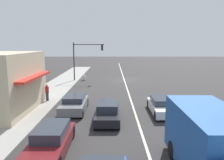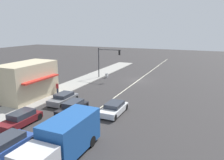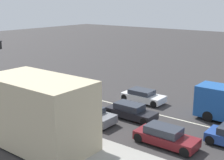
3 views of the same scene
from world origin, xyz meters
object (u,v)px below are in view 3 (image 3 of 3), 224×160
(van_white, at_px, (143,96))
(sedan_maroon, at_px, (165,136))
(pedestrian, at_px, (38,114))
(sedan_dark, at_px, (131,111))
(suv_grey, at_px, (90,115))

(van_white, bearing_deg, sedan_maroon, 41.50)
(sedan_maroon, xyz_separation_m, van_white, (-7.20, -6.37, -0.03))
(pedestrian, relative_size, van_white, 0.37)
(pedestrian, bearing_deg, sedan_dark, 139.69)
(van_white, bearing_deg, suv_grey, -4.58)
(pedestrian, xyz_separation_m, sedan_maroon, (-3.11, 9.84, -0.31))
(pedestrian, height_order, van_white, pedestrian)
(pedestrian, height_order, suv_grey, pedestrian)
(pedestrian, distance_m, van_white, 10.88)
(pedestrian, distance_m, sedan_maroon, 10.32)
(suv_grey, height_order, van_white, suv_grey)
(sedan_maroon, bearing_deg, suv_grey, -90.00)
(suv_grey, relative_size, sedan_maroon, 0.95)
(sedan_dark, xyz_separation_m, sedan_maroon, (2.80, 4.83, 0.03))
(sedan_dark, distance_m, van_white, 4.66)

